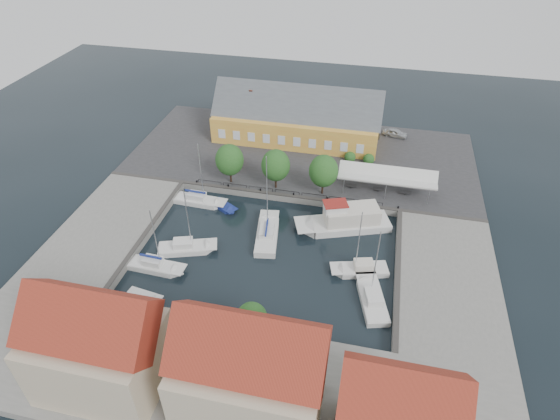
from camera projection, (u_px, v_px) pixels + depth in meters
name	position (u px, v px, depth m)	size (l,w,h in m)	color
ground	(270.00, 246.00, 60.92)	(140.00, 140.00, 0.00)	black
north_quay	(302.00, 156.00, 78.56)	(56.00, 26.00, 1.00)	#2D2D30
west_quay	(108.00, 229.00, 62.94)	(12.00, 24.00, 1.00)	slate
east_quay	(447.00, 281.00, 55.18)	(12.00, 24.00, 1.00)	slate
south_bank	(217.00, 385.00, 44.23)	(56.00, 14.00, 1.00)	slate
quay_edge_fittings	(278.00, 218.00, 63.98)	(56.00, 24.72, 0.40)	#383533
warehouse	(294.00, 119.00, 80.84)	(28.56, 14.00, 9.55)	gold
tent_canopy	(387.00, 176.00, 67.55)	(14.00, 4.00, 2.83)	silver
quay_trees	(276.00, 165.00, 67.71)	(18.20, 4.20, 6.30)	black
car_silver	(395.00, 133.00, 82.49)	(1.74, 4.33, 1.47)	#B9BDC2
car_red	(235.00, 162.00, 74.62)	(1.49, 4.26, 1.40)	#53131D
center_sailboat	(267.00, 235.00, 62.16)	(4.07, 9.32, 12.44)	silver
trawler	(346.00, 221.00, 63.46)	(13.39, 8.04, 5.00)	silver
east_boat_b	(361.00, 270.00, 56.94)	(7.32, 4.07, 9.82)	silver
east_boat_c	(372.00, 300.00, 53.10)	(4.54, 8.30, 10.33)	silver
west_boat_a	(199.00, 201.00, 68.42)	(7.95, 2.53, 10.51)	silver
west_boat_c	(186.00, 249.00, 60.12)	(7.86, 4.69, 10.36)	silver
west_boat_d	(156.00, 267.00, 57.37)	(7.32, 2.48, 9.84)	silver
launch_sw	(143.00, 298.00, 53.55)	(4.60, 2.26, 0.98)	silver
launch_nw	(224.00, 207.00, 67.62)	(4.55, 3.70, 0.88)	navy
townhouses	(225.00, 377.00, 38.95)	(36.30, 8.50, 12.00)	#BBAE90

